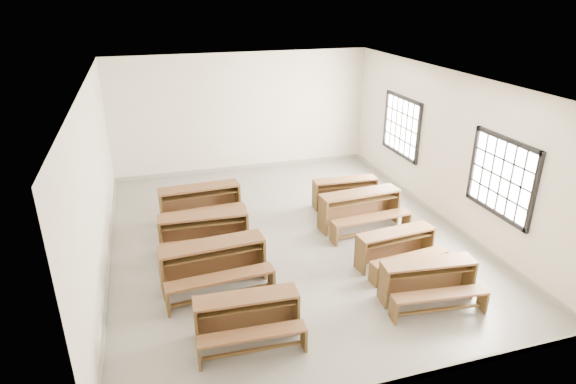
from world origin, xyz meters
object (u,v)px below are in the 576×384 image
object	(u,v)px
desk_set_1	(214,262)
desk_set_7	(346,191)
desk_set_4	(428,278)
desk_set_0	(247,314)
desk_set_6	(361,207)
desk_set_3	(201,201)
desk_set_5	(396,246)
desk_set_2	(204,230)

from	to	relation	value
desk_set_1	desk_set_7	world-z (taller)	desk_set_1
desk_set_7	desk_set_4	bearing A→B (deg)	-89.06
desk_set_4	desk_set_0	bearing A→B (deg)	-172.49
desk_set_6	desk_set_7	distance (m)	1.07
desk_set_1	desk_set_3	xyz separation A→B (m)	(0.11, 2.61, -0.01)
desk_set_5	desk_set_7	world-z (taller)	same
desk_set_6	desk_set_5	bearing A→B (deg)	-94.65
desk_set_1	desk_set_0	bearing A→B (deg)	-84.28
desk_set_6	desk_set_7	xyz separation A→B (m)	(0.11, 1.06, -0.07)
desk_set_2	desk_set_3	xyz separation A→B (m)	(0.11, 1.37, 0.01)
desk_set_3	desk_set_5	world-z (taller)	desk_set_3
desk_set_1	desk_set_5	world-z (taller)	desk_set_1
desk_set_3	desk_set_7	bearing A→B (deg)	-6.86
desk_set_0	desk_set_1	distance (m)	1.49
desk_set_2	desk_set_3	bearing A→B (deg)	88.35
desk_set_1	desk_set_7	size ratio (longest dim) A/B	1.20
desk_set_2	desk_set_4	world-z (taller)	desk_set_2
desk_set_4	desk_set_6	bearing A→B (deg)	95.25
desk_set_3	desk_set_1	bearing A→B (deg)	-95.22
desk_set_1	desk_set_7	bearing A→B (deg)	30.50
desk_set_3	desk_set_5	bearing A→B (deg)	-45.01
desk_set_4	desk_set_6	world-z (taller)	desk_set_6
desk_set_0	desk_set_5	distance (m)	3.26
desk_set_0	desk_set_4	size ratio (longest dim) A/B	0.96
desk_set_2	desk_set_7	world-z (taller)	desk_set_2
desk_set_1	desk_set_3	distance (m)	2.61
desk_set_3	desk_set_5	distance (m)	4.30
desk_set_6	desk_set_7	world-z (taller)	desk_set_6
desk_set_0	desk_set_2	distance (m)	2.72
desk_set_4	desk_set_7	world-z (taller)	desk_set_4
desk_set_1	desk_set_2	size ratio (longest dim) A/B	1.06
desk_set_1	desk_set_3	world-z (taller)	desk_set_1
desk_set_3	desk_set_5	xyz separation A→B (m)	(3.18, -2.89, -0.06)
desk_set_2	desk_set_3	distance (m)	1.37
desk_set_2	desk_set_6	size ratio (longest dim) A/B	0.96
desk_set_3	desk_set_5	size ratio (longest dim) A/B	1.14
desk_set_5	desk_set_6	size ratio (longest dim) A/B	0.86
desk_set_5	desk_set_4	bearing A→B (deg)	-97.65
desk_set_6	desk_set_7	bearing A→B (deg)	79.89
desk_set_2	desk_set_1	bearing A→B (deg)	-87.52
desk_set_5	desk_set_6	xyz separation A→B (m)	(0.02, 1.59, 0.07)
desk_set_1	desk_set_6	size ratio (longest dim) A/B	1.02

